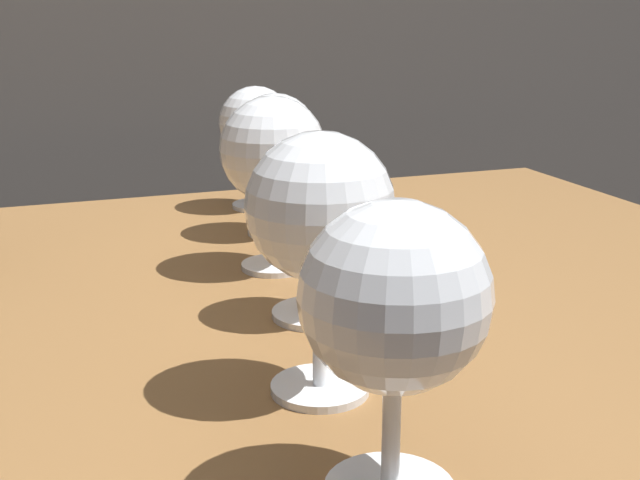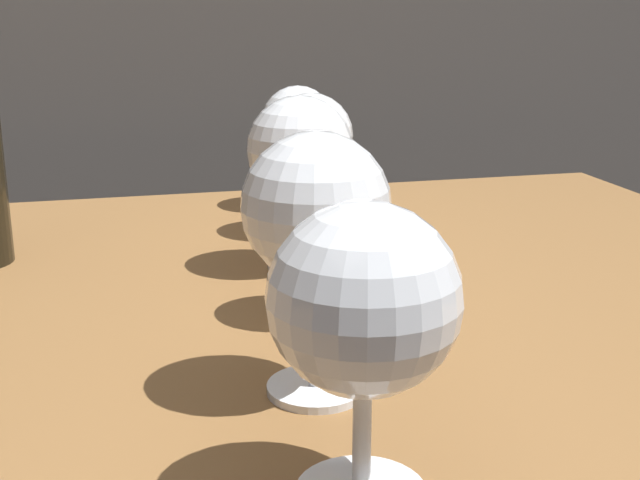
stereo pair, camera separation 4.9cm
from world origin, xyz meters
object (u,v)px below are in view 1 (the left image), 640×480
wine_glass_white (395,303)px  wine_glass_rose (320,212)px  wine_glass_merlot (316,208)px  wine_glass_chardonnay (256,126)px  wine_glass_pinot (273,153)px  wine_glass_cabernet (275,139)px

wine_glass_white → wine_glass_rose: bearing=87.0°
wine_glass_rose → wine_glass_white: bearing=-93.0°
wine_glass_white → wine_glass_rose: (0.01, 0.12, 0.01)m
wine_glass_merlot → wine_glass_chardonnay: size_ratio=0.93×
wine_glass_merlot → wine_glass_chardonnay: 0.35m
wine_glass_white → wine_glass_pinot: (0.05, 0.36, 0.00)m
wine_glass_pinot → wine_glass_cabernet: size_ratio=1.07×
wine_glass_rose → wine_glass_merlot: wine_glass_rose is taller
wine_glass_merlot → wine_glass_rose: bearing=-108.4°
wine_glass_cabernet → wine_glass_chardonnay: 0.12m
wine_glass_pinot → wine_glass_white: bearing=-98.0°
wine_glass_cabernet → wine_glass_rose: bearing=-102.7°
wine_glass_rose → wine_glass_cabernet: wine_glass_rose is taller
wine_glass_merlot → wine_glass_cabernet: bearing=80.3°
wine_glass_cabernet → wine_glass_chardonnay: size_ratio=1.03×
wine_glass_white → wine_glass_rose: wine_glass_rose is taller
wine_glass_chardonnay → wine_glass_rose: bearing=-101.1°
wine_glass_chardonnay → wine_glass_cabernet: bearing=-96.1°
wine_glass_merlot → wine_glass_pinot: 0.13m
wine_glass_white → wine_glass_cabernet: 0.48m
wine_glass_white → wine_glass_chardonnay: size_ratio=1.06×
wine_glass_white → wine_glass_merlot: wine_glass_white is taller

